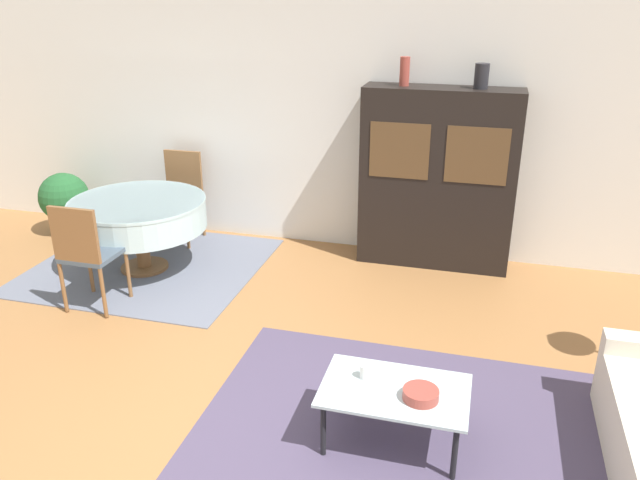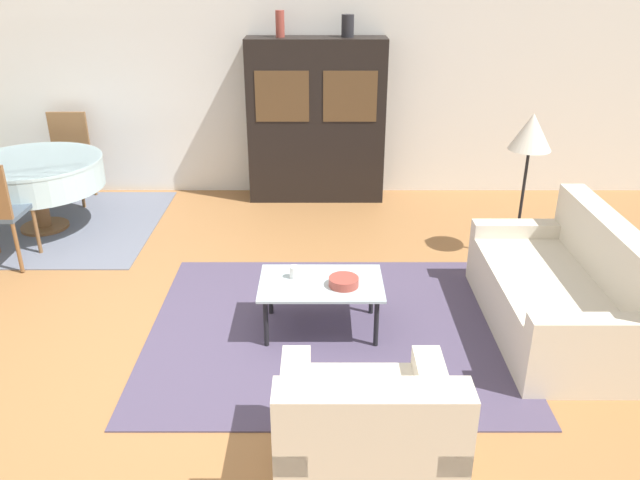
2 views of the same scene
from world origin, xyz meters
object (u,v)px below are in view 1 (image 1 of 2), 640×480
at_px(vase_short, 482,76).
at_px(coffee_table, 395,395).
at_px(dining_table, 139,214).
at_px(dining_chair_near, 86,250).
at_px(display_cabinet, 437,179).
at_px(vase_tall, 405,71).
at_px(bowl, 421,394).
at_px(dining_chair_far, 180,190).
at_px(cup, 365,372).
at_px(potted_plant, 65,200).

bearing_deg(vase_short, coffee_table, -95.61).
distance_m(dining_table, dining_chair_near, 0.89).
bearing_deg(dining_chair_near, display_cabinet, 33.21).
bearing_deg(vase_tall, coffee_table, -81.56).
height_order(coffee_table, dining_table, dining_table).
xyz_separation_m(coffee_table, bowl, (0.16, -0.06, 0.07)).
xyz_separation_m(dining_table, dining_chair_far, (-0.00, 0.89, -0.02)).
bearing_deg(cup, potted_plant, 147.82).
xyz_separation_m(dining_table, vase_short, (3.19, 0.97, 1.34)).
distance_m(cup, vase_tall, 3.24).
relative_size(display_cabinet, dining_chair_far, 1.83).
relative_size(coffee_table, dining_chair_near, 0.92).
bearing_deg(dining_table, potted_plant, 153.84).
xyz_separation_m(dining_chair_near, bowl, (3.06, -1.12, -0.14)).
height_order(dining_chair_near, potted_plant, dining_chair_near).
distance_m(dining_table, potted_plant, 1.56).
bearing_deg(dining_chair_near, potted_plant, 131.43).
relative_size(coffee_table, potted_plant, 1.26).
height_order(bowl, vase_short, vase_short).
distance_m(coffee_table, cup, 0.23).
bearing_deg(bowl, dining_chair_near, 159.87).
bearing_deg(vase_tall, dining_table, -158.49).
relative_size(dining_table, dining_chair_near, 1.35).
bearing_deg(coffee_table, dining_chair_far, 135.46).
distance_m(dining_chair_near, vase_short, 3.93).
distance_m(bowl, potted_plant, 5.21).
distance_m(bowl, vase_short, 3.34).
xyz_separation_m(display_cabinet, bowl, (0.21, -2.99, -0.47)).
bearing_deg(coffee_table, vase_tall, 98.44).
bearing_deg(vase_tall, bowl, -78.66).
xyz_separation_m(bowl, vase_short, (0.12, 2.99, 1.50)).
distance_m(display_cabinet, dining_chair_far, 2.87).
relative_size(dining_chair_far, cup, 10.62).
bearing_deg(vase_short, dining_table, -163.05).
relative_size(dining_chair_far, potted_plant, 1.37).
relative_size(display_cabinet, dining_table, 1.36).
bearing_deg(bowl, cup, 160.83).
height_order(dining_table, cup, dining_table).
xyz_separation_m(bowl, vase_tall, (-0.60, 2.99, 1.52)).
height_order(display_cabinet, vase_short, vase_short).
height_order(dining_table, potted_plant, dining_table).
xyz_separation_m(display_cabinet, dining_chair_near, (-2.85, -1.86, -0.33)).
xyz_separation_m(dining_chair_near, vase_short, (3.19, 1.87, 1.36)).
relative_size(dining_table, bowl, 6.14).
distance_m(dining_chair_near, bowl, 3.26).
bearing_deg(dining_chair_near, vase_short, 30.34).
relative_size(vase_tall, vase_short, 1.18).
height_order(dining_chair_far, potted_plant, dining_chair_far).
bearing_deg(dining_chair_far, vase_short, -178.61).
height_order(bowl, potted_plant, potted_plant).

